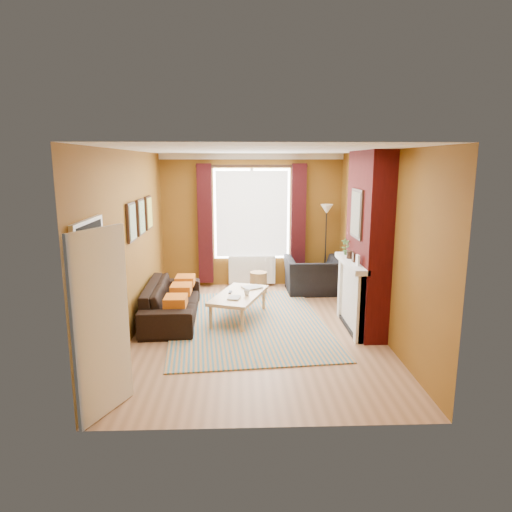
% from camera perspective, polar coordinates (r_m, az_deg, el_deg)
% --- Properties ---
extents(ground, '(5.50, 5.50, 0.00)m').
position_cam_1_polar(ground, '(7.38, 0.07, -9.17)').
color(ground, '#8D6140').
rests_on(ground, ground).
extents(room_walls, '(3.82, 5.54, 2.83)m').
position_cam_1_polar(room_walls, '(7.34, 4.89, 1.84)').
color(room_walls, brown).
rests_on(room_walls, ground).
extents(striped_rug, '(2.84, 3.72, 0.02)m').
position_cam_1_polar(striped_rug, '(7.67, -1.04, -8.29)').
color(striped_rug, '#316C87').
rests_on(striped_rug, ground).
extents(sofa, '(0.91, 2.16, 0.62)m').
position_cam_1_polar(sofa, '(7.92, -10.46, -5.53)').
color(sofa, black).
rests_on(sofa, ground).
extents(armchair, '(1.13, 0.99, 0.72)m').
position_cam_1_polar(armchair, '(9.36, 7.18, -2.44)').
color(armchair, black).
rests_on(armchair, ground).
extents(coffee_table, '(1.07, 1.48, 0.44)m').
position_cam_1_polar(coffee_table, '(7.75, -2.16, -5.07)').
color(coffee_table, tan).
rests_on(coffee_table, ground).
extents(wicker_stool, '(0.42, 0.42, 0.44)m').
position_cam_1_polar(wicker_stool, '(9.30, 0.31, -3.34)').
color(wicker_stool, olive).
rests_on(wicker_stool, ground).
extents(floor_lamp, '(0.34, 0.34, 1.78)m').
position_cam_1_polar(floor_lamp, '(9.55, 8.78, 4.16)').
color(floor_lamp, black).
rests_on(floor_lamp, ground).
extents(book_a, '(0.24, 0.29, 0.02)m').
position_cam_1_polar(book_a, '(7.50, -3.44, -5.19)').
color(book_a, '#999999').
rests_on(book_a, coffee_table).
extents(book_b, '(0.40, 0.37, 0.02)m').
position_cam_1_polar(book_b, '(8.16, -0.91, -3.75)').
color(book_b, '#999999').
rests_on(book_b, coffee_table).
extents(mug, '(0.11, 0.11, 0.10)m').
position_cam_1_polar(mug, '(7.62, -1.16, -4.59)').
color(mug, '#999999').
rests_on(mug, coffee_table).
extents(tv_remote, '(0.06, 0.15, 0.02)m').
position_cam_1_polar(tv_remote, '(7.79, -3.24, -4.54)').
color(tv_remote, '#262629').
rests_on(tv_remote, coffee_table).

